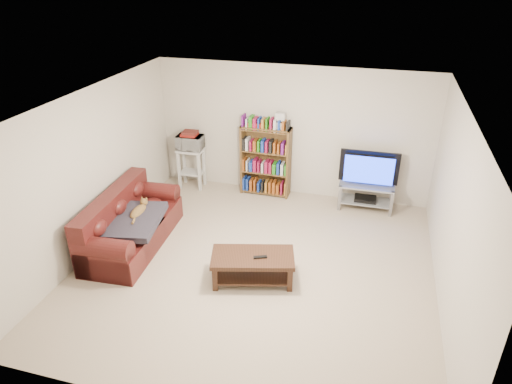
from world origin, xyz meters
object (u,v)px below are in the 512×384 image
(sofa, at_px, (128,227))
(coffee_table, at_px, (253,263))
(bookshelf, at_px, (266,160))
(tv_stand, at_px, (366,192))

(sofa, height_order, coffee_table, sofa)
(sofa, xyz_separation_m, bookshelf, (1.61, 2.25, 0.38))
(bookshelf, bearing_deg, tv_stand, -2.22)
(bookshelf, bearing_deg, coffee_table, -78.27)
(tv_stand, bearing_deg, bookshelf, 175.97)
(sofa, bearing_deg, bookshelf, 50.95)
(coffee_table, height_order, bookshelf, bookshelf)
(sofa, xyz_separation_m, coffee_table, (2.10, -0.37, -0.02))
(sofa, relative_size, bookshelf, 1.54)
(coffee_table, bearing_deg, bookshelf, 86.10)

